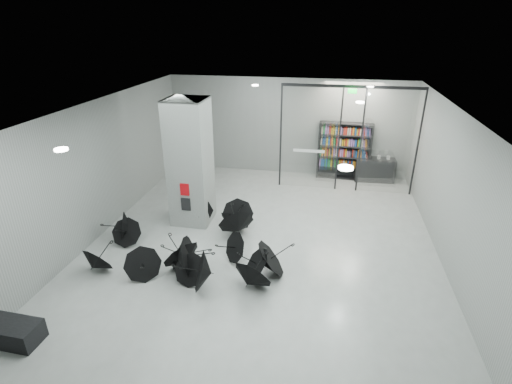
% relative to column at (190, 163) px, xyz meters
% --- Properties ---
extents(room, '(14.00, 14.02, 4.01)m').
position_rel_column_xyz_m(room, '(2.50, -2.00, 0.84)').
color(room, gray).
rests_on(room, ground).
extents(column, '(1.20, 1.20, 4.00)m').
position_rel_column_xyz_m(column, '(0.00, 0.00, 0.00)').
color(column, slate).
rests_on(column, ground).
extents(fire_cabinet, '(0.28, 0.04, 0.38)m').
position_rel_column_xyz_m(fire_cabinet, '(0.00, -0.62, -0.65)').
color(fire_cabinet, '#A50A07').
rests_on(fire_cabinet, column).
extents(info_panel, '(0.30, 0.03, 0.42)m').
position_rel_column_xyz_m(info_panel, '(0.00, -0.62, -1.15)').
color(info_panel, black).
rests_on(info_panel, column).
extents(exit_sign, '(0.30, 0.06, 0.15)m').
position_rel_column_xyz_m(exit_sign, '(4.90, 3.30, 1.82)').
color(exit_sign, '#0CE533').
rests_on(exit_sign, room).
extents(glass_partition, '(5.06, 0.08, 4.00)m').
position_rel_column_xyz_m(glass_partition, '(4.89, 3.50, 0.18)').
color(glass_partition, silver).
rests_on(glass_partition, ground).
extents(bench, '(1.42, 0.64, 0.45)m').
position_rel_column_xyz_m(bench, '(-2.00, -5.82, -1.77)').
color(bench, black).
rests_on(bench, ground).
extents(bookshelf, '(2.15, 0.53, 2.35)m').
position_rel_column_xyz_m(bookshelf, '(4.88, 4.75, -0.83)').
color(bookshelf, black).
rests_on(bookshelf, ground).
extents(shop_counter, '(1.62, 0.73, 0.95)m').
position_rel_column_xyz_m(shop_counter, '(6.16, 4.69, -1.53)').
color(shop_counter, black).
rests_on(shop_counter, ground).
extents(umbrella_cluster, '(5.60, 4.56, 1.31)m').
position_rel_column_xyz_m(umbrella_cluster, '(1.04, -2.26, -1.70)').
color(umbrella_cluster, black).
rests_on(umbrella_cluster, ground).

